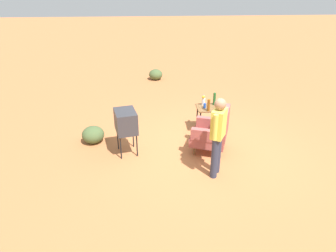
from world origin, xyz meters
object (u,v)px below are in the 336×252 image
at_px(side_table, 208,111).
at_px(tv_on_stand, 126,122).
at_px(armchair, 213,132).
at_px(bottle_tall_amber, 209,105).
at_px(soda_can_blue, 205,106).
at_px(bottle_wine_green, 214,99).
at_px(flower_vase, 203,100).
at_px(person_standing, 218,133).

distance_m(side_table, tv_on_stand, 2.24).
xyz_separation_m(armchair, bottle_tall_amber, (-0.81, 0.04, 0.31)).
distance_m(tv_on_stand, soda_can_blue, 2.14).
bearing_deg(bottle_tall_amber, side_table, 170.77).
distance_m(side_table, bottle_tall_amber, 0.34).
relative_size(tv_on_stand, bottle_tall_amber, 3.43).
bearing_deg(side_table, soda_can_blue, -70.96).
xyz_separation_m(soda_can_blue, bottle_wine_green, (-0.20, 0.29, 0.10)).
height_order(bottle_tall_amber, flower_vase, bottle_tall_amber).
bearing_deg(tv_on_stand, bottle_tall_amber, 110.31).
height_order(armchair, soda_can_blue, armchair).
bearing_deg(tv_on_stand, soda_can_blue, 115.65).
relative_size(tv_on_stand, person_standing, 0.63).
bearing_deg(bottle_wine_green, side_table, -49.23).
bearing_deg(armchair, bottle_tall_amber, 177.27).
height_order(tv_on_stand, bottle_tall_amber, tv_on_stand).
xyz_separation_m(armchair, tv_on_stand, (-0.08, -1.94, 0.28)).
xyz_separation_m(soda_can_blue, flower_vase, (-0.20, 0.00, 0.09)).
height_order(armchair, tv_on_stand, armchair).
height_order(side_table, bottle_tall_amber, bottle_tall_amber).
height_order(armchair, bottle_tall_amber, armchair).
bearing_deg(person_standing, bottle_tall_amber, 173.97).
height_order(side_table, soda_can_blue, soda_can_blue).
relative_size(armchair, person_standing, 0.65).
height_order(side_table, bottle_wine_green, bottle_wine_green).
bearing_deg(person_standing, armchair, 171.06).
height_order(bottle_wine_green, flower_vase, bottle_wine_green).
height_order(soda_can_blue, bottle_wine_green, bottle_wine_green).
xyz_separation_m(bottle_wine_green, flower_vase, (-0.00, -0.29, -0.01)).
distance_m(tv_on_stand, bottle_tall_amber, 2.11).
xyz_separation_m(side_table, flower_vase, (-0.17, -0.09, 0.25)).
relative_size(armchair, flower_vase, 4.00).
height_order(soda_can_blue, bottle_tall_amber, bottle_tall_amber).
bearing_deg(bottle_wine_green, soda_can_blue, -55.14).
xyz_separation_m(side_table, bottle_wine_green, (-0.17, 0.20, 0.26)).
xyz_separation_m(person_standing, soda_can_blue, (-1.92, 0.13, -0.22)).
xyz_separation_m(armchair, side_table, (-1.04, 0.08, 0.06)).
height_order(side_table, person_standing, person_standing).
height_order(person_standing, bottle_wine_green, person_standing).
bearing_deg(person_standing, bottle_wine_green, 168.93).
bearing_deg(armchair, flower_vase, -179.31).
bearing_deg(side_table, bottle_wine_green, 130.77).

